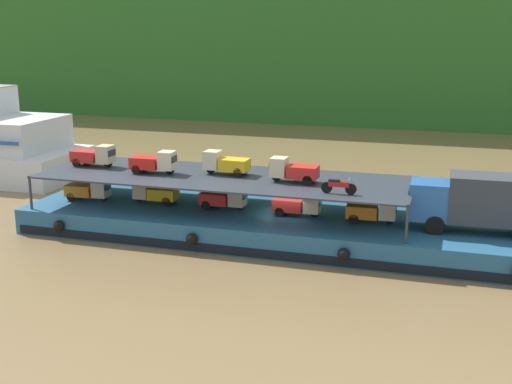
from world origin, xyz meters
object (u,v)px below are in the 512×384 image
covered_lorry (480,201)px  mini_truck_lower_aft (155,192)px  mini_truck_upper_fore (226,163)px  mini_truck_lower_fore (298,204)px  mini_truck_lower_stern (89,189)px  mini_truck_lower_mid (224,198)px  mini_truck_upper_stern (94,156)px  cargo_barge (285,227)px  mini_truck_upper_mid (154,162)px  motorcycle_upper_port (338,186)px  mini_truck_lower_bow (372,211)px  mini_truck_upper_bow (293,170)px

covered_lorry → mini_truck_lower_aft: (-19.04, 0.36, -1.00)m
mini_truck_lower_aft → mini_truck_upper_fore: 4.94m
mini_truck_lower_fore → mini_truck_lower_stern: bearing=-178.1°
mini_truck_lower_mid → mini_truck_upper_stern: bearing=178.1°
cargo_barge → mini_truck_lower_aft: 8.47m
mini_truck_lower_mid → covered_lorry: bearing=-1.3°
mini_truck_lower_mid → mini_truck_upper_mid: mini_truck_upper_mid is taller
cargo_barge → motorcycle_upper_port: size_ratio=16.50×
mini_truck_lower_mid → mini_truck_lower_bow: 8.83m
cargo_barge → mini_truck_upper_fore: size_ratio=11.31×
mini_truck_lower_fore → mini_truck_lower_mid: bearing=178.5°
mini_truck_lower_fore → mini_truck_lower_bow: size_ratio=0.99×
mini_truck_lower_aft → motorcycle_upper_port: size_ratio=1.47×
mini_truck_upper_fore → motorcycle_upper_port: 7.79m
mini_truck_upper_fore → mini_truck_upper_bow: (4.36, -0.78, 0.00)m
mini_truck_lower_stern → mini_truck_lower_bow: same height
mini_truck_upper_mid → mini_truck_upper_bow: bearing=1.4°
cargo_barge → mini_truck_lower_stern: 12.69m
mini_truck_lower_aft → motorcycle_upper_port: motorcycle_upper_port is taller
mini_truck_upper_fore → mini_truck_lower_aft: bearing=-173.3°
mini_truck_lower_bow → mini_truck_upper_bow: mini_truck_upper_bow is taller
mini_truck_lower_mid → motorcycle_upper_port: bearing=-16.4°
mini_truck_upper_stern → mini_truck_upper_fore: size_ratio=1.00×
mini_truck_lower_bow → mini_truck_upper_stern: size_ratio=1.01×
mini_truck_lower_mid → motorcycle_upper_port: (7.23, -2.13, 1.74)m
mini_truck_lower_mid → mini_truck_lower_fore: bearing=-1.5°
mini_truck_upper_fore → covered_lorry: bearing=-3.5°
covered_lorry → mini_truck_upper_fore: 14.61m
mini_truck_lower_fore → mini_truck_lower_bow: bearing=-1.4°
mini_truck_upper_mid → motorcycle_upper_port: bearing=-8.4°
mini_truck_lower_bow → mini_truck_upper_mid: bearing=-179.1°
mini_truck_upper_mid → motorcycle_upper_port: size_ratio=1.46×
mini_truck_lower_aft → mini_truck_upper_mid: bearing=-60.4°
mini_truck_lower_mid → cargo_barge: bearing=-0.9°
mini_truck_lower_stern → mini_truck_lower_bow: bearing=1.1°
mini_truck_lower_fore → mini_truck_upper_mid: bearing=-178.0°
mini_truck_lower_mid → mini_truck_upper_mid: size_ratio=0.99×
mini_truck_lower_stern → mini_truck_lower_aft: same height
mini_truck_upper_bow → motorcycle_upper_port: bearing=-32.8°
mini_truck_upper_stern → mini_truck_upper_fore: same height
mini_truck_lower_stern → motorcycle_upper_port: size_ratio=1.47×
mini_truck_lower_mid → mini_truck_upper_stern: mini_truck_upper_stern is taller
mini_truck_upper_mid → mini_truck_upper_bow: size_ratio=1.01×
mini_truck_upper_stern → mini_truck_upper_bow: bearing=-2.3°
cargo_barge → mini_truck_upper_bow: mini_truck_upper_bow is taller
mini_truck_lower_aft → covered_lorry: bearing=-1.1°
covered_lorry → mini_truck_lower_mid: covered_lorry is taller
mini_truck_lower_aft → mini_truck_lower_fore: size_ratio=1.01×
covered_lorry → mini_truck_upper_stern: 23.34m
mini_truck_lower_aft → mini_truck_upper_stern: size_ratio=1.01×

